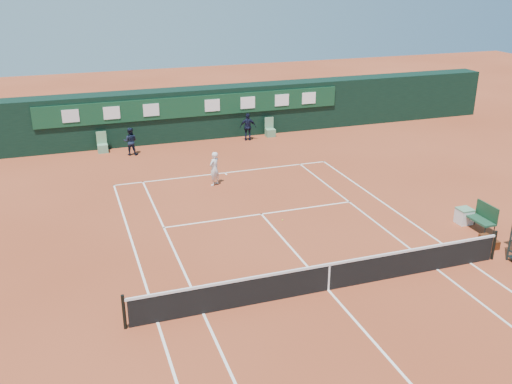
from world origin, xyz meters
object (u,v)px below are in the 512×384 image
player_bench (483,216)px  player (214,169)px  cooler (464,216)px  tennis_net (329,276)px

player_bench → player: size_ratio=0.73×
cooler → player: bearing=138.0°
player_bench → player: bearing=136.0°
player_bench → player: player is taller
tennis_net → player_bench: same height
tennis_net → player: player is taller
player_bench → cooler: player_bench is taller
tennis_net → player_bench: (7.67, 2.10, 0.09)m
tennis_net → player_bench: bearing=15.3°
player → player_bench: bearing=100.1°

